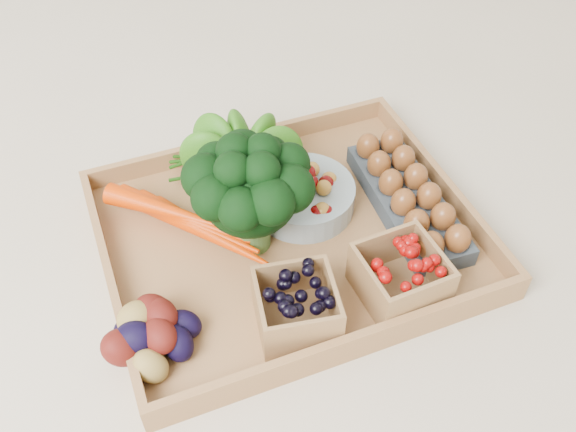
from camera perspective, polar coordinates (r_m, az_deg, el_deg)
name	(u,v)px	position (r m, az deg, el deg)	size (l,w,h in m)	color
ground	(288,242)	(1.00, 0.00, -2.37)	(4.00, 4.00, 0.00)	beige
tray	(288,239)	(0.99, 0.00, -2.08)	(0.55, 0.45, 0.01)	#A17243
carrots	(184,219)	(0.98, -9.22, -0.28)	(0.23, 0.16, 0.05)	#D93500
lettuce	(245,157)	(1.02, -3.87, 5.24)	(0.13, 0.13, 0.13)	#1D550D
broccoli	(251,211)	(0.93, -3.31, 0.44)	(0.18, 0.18, 0.14)	black
cherry_bowl	(303,197)	(1.01, 1.36, 1.73)	(0.16, 0.16, 0.04)	#8C9EA5
egg_carton	(407,202)	(1.03, 10.55, 1.22)	(0.10, 0.27, 0.03)	#343B42
potatoes	(148,325)	(0.86, -12.35, -9.49)	(0.14, 0.14, 0.08)	#440E0A
punnet_blackberry	(296,307)	(0.86, 0.75, -8.07)	(0.11, 0.11, 0.07)	black
punnet_raspberry	(400,276)	(0.90, 9.96, -5.24)	(0.11, 0.11, 0.08)	#800705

